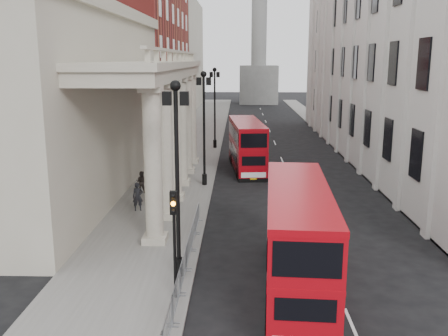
# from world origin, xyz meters

# --- Properties ---
(ground) EXTENTS (260.00, 260.00, 0.00)m
(ground) POSITION_xyz_m (0.00, 0.00, 0.00)
(ground) COLOR black
(ground) RESTS_ON ground
(sidewalk_west) EXTENTS (6.00, 140.00, 0.12)m
(sidewalk_west) POSITION_xyz_m (-3.00, 30.00, 0.06)
(sidewalk_west) COLOR slate
(sidewalk_west) RESTS_ON ground
(sidewalk_east) EXTENTS (3.00, 140.00, 0.12)m
(sidewalk_east) POSITION_xyz_m (13.50, 30.00, 0.06)
(sidewalk_east) COLOR slate
(sidewalk_east) RESTS_ON ground
(kerb) EXTENTS (0.20, 140.00, 0.14)m
(kerb) POSITION_xyz_m (-0.05, 30.00, 0.07)
(kerb) COLOR slate
(kerb) RESTS_ON ground
(portico_building) EXTENTS (9.00, 28.00, 12.00)m
(portico_building) POSITION_xyz_m (-10.50, 18.00, 6.00)
(portico_building) COLOR #A19B87
(portico_building) RESTS_ON ground
(brick_building) EXTENTS (9.00, 32.00, 22.00)m
(brick_building) POSITION_xyz_m (-10.50, 48.00, 11.00)
(brick_building) COLOR maroon
(brick_building) RESTS_ON ground
(west_building_far) EXTENTS (9.00, 30.00, 20.00)m
(west_building_far) POSITION_xyz_m (-10.50, 80.00, 10.00)
(west_building_far) COLOR #A19B87
(west_building_far) RESTS_ON ground
(east_building) EXTENTS (8.00, 55.00, 25.00)m
(east_building) POSITION_xyz_m (16.00, 32.00, 12.50)
(east_building) COLOR silver
(east_building) RESTS_ON ground
(monument_column) EXTENTS (8.00, 8.00, 54.20)m
(monument_column) POSITION_xyz_m (6.00, 92.00, 15.98)
(monument_column) COLOR #60605E
(monument_column) RESTS_ON ground
(lamp_post_south) EXTENTS (1.05, 0.44, 8.32)m
(lamp_post_south) POSITION_xyz_m (-0.60, 4.00, 4.91)
(lamp_post_south) COLOR black
(lamp_post_south) RESTS_ON sidewalk_west
(lamp_post_mid) EXTENTS (1.05, 0.44, 8.32)m
(lamp_post_mid) POSITION_xyz_m (-0.60, 20.00, 4.91)
(lamp_post_mid) COLOR black
(lamp_post_mid) RESTS_ON sidewalk_west
(lamp_post_north) EXTENTS (1.05, 0.44, 8.32)m
(lamp_post_north) POSITION_xyz_m (-0.60, 36.00, 4.91)
(lamp_post_north) COLOR black
(lamp_post_north) RESTS_ON sidewalk_west
(traffic_light) EXTENTS (0.28, 0.33, 4.30)m
(traffic_light) POSITION_xyz_m (-0.50, 1.98, 3.11)
(traffic_light) COLOR black
(traffic_light) RESTS_ON sidewalk_west
(crowd_barriers) EXTENTS (0.50, 18.75, 1.10)m
(crowd_barriers) POSITION_xyz_m (-0.35, 2.23, 0.67)
(crowd_barriers) COLOR gray
(crowd_barriers) RESTS_ON sidewalk_west
(bus_near) EXTENTS (3.01, 10.11, 4.31)m
(bus_near) POSITION_xyz_m (4.31, 3.02, 2.25)
(bus_near) COLOR #A70711
(bus_near) RESTS_ON ground
(bus_far) EXTENTS (3.24, 9.77, 4.14)m
(bus_far) POSITION_xyz_m (2.60, 25.98, 2.16)
(bus_far) COLOR #9D070F
(bus_far) RESTS_ON ground
(pedestrian_a) EXTENTS (0.74, 0.59, 1.76)m
(pedestrian_a) POSITION_xyz_m (-4.25, 13.39, 1.00)
(pedestrian_a) COLOR black
(pedestrian_a) RESTS_ON sidewalk_west
(pedestrian_b) EXTENTS (0.83, 0.69, 1.52)m
(pedestrian_b) POSITION_xyz_m (-4.86, 17.63, 0.88)
(pedestrian_b) COLOR black
(pedestrian_b) RESTS_ON sidewalk_west
(pedestrian_c) EXTENTS (1.02, 0.89, 1.75)m
(pedestrian_c) POSITION_xyz_m (-3.83, 21.89, 1.00)
(pedestrian_c) COLOR black
(pedestrian_c) RESTS_ON sidewalk_west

